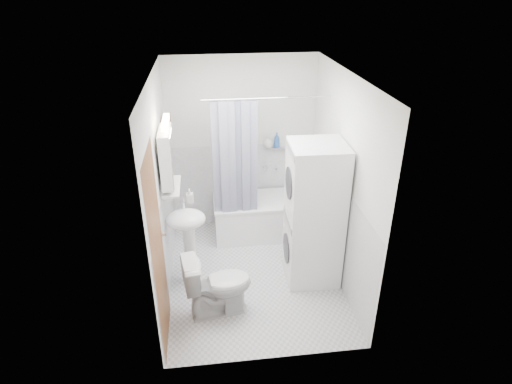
{
  "coord_description": "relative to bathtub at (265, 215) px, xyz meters",
  "views": [
    {
      "loc": [
        -0.5,
        -4.18,
        3.27
      ],
      "look_at": [
        0.05,
        0.15,
        1.05
      ],
      "focal_mm": 30.0,
      "sensor_mm": 36.0,
      "label": 1
    }
  ],
  "objects": [
    {
      "name": "sink",
      "position": [
        -1.02,
        -0.95,
        0.41
      ],
      "size": [
        0.44,
        0.37,
        1.04
      ],
      "color": "white",
      "rests_on": "ground"
    },
    {
      "name": "door",
      "position": [
        -1.22,
        -1.47,
        0.71
      ],
      "size": [
        0.05,
        2.0,
        2.0
      ],
      "color": "brown",
      "rests_on": "ground"
    },
    {
      "name": "shower_curtain",
      "position": [
        -0.41,
        -0.27,
        0.96
      ],
      "size": [
        0.55,
        0.02,
        1.45
      ],
      "color": "#141A48",
      "rests_on": "curtain_rod"
    },
    {
      "name": "bathtub",
      "position": [
        0.0,
        0.0,
        0.0
      ],
      "size": [
        1.4,
        0.66,
        0.53
      ],
      "color": "white",
      "rests_on": "ground"
    },
    {
      "name": "shelf_bottle",
      "position": [
        -1.16,
        -0.97,
        0.95
      ],
      "size": [
        0.07,
        0.18,
        0.07
      ],
      "primitive_type": "imported",
      "color": "gray",
      "rests_on": "shelf"
    },
    {
      "name": "room_walls",
      "position": [
        -0.27,
        -0.92,
        1.19
      ],
      "size": [
        2.6,
        2.6,
        2.6
      ],
      "color": "white",
      "rests_on": "ground"
    },
    {
      "name": "towel",
      "position": [
        -1.2,
        -0.17,
        1.12
      ],
      "size": [
        0.07,
        0.34,
        0.81
      ],
      "color": "#57171F",
      "rests_on": "room_walls"
    },
    {
      "name": "tub_spout",
      "position": [
        0.2,
        0.33,
        0.56
      ],
      "size": [
        0.04,
        0.12,
        0.04
      ],
      "primitive_type": "cylinder",
      "rotation": [
        1.57,
        0.0,
        0.0
      ],
      "color": "silver",
      "rests_on": "room_walls"
    },
    {
      "name": "curtain_rod",
      "position": [
        0.0,
        -0.27,
        1.71
      ],
      "size": [
        1.58,
        0.02,
        0.02
      ],
      "primitive_type": "cylinder",
      "rotation": [
        0.0,
        1.57,
        0.0
      ],
      "color": "silver",
      "rests_on": "room_walls"
    },
    {
      "name": "shampoo_a",
      "position": [
        0.08,
        0.32,
        0.93
      ],
      "size": [
        0.13,
        0.17,
        0.13
      ],
      "primitive_type": "imported",
      "color": "gray",
      "rests_on": "shower_caddy"
    },
    {
      "name": "soap_pump",
      "position": [
        -0.98,
        -0.67,
        0.66
      ],
      "size": [
        0.08,
        0.17,
        0.08
      ],
      "primitive_type": "imported",
      "color": "gray",
      "rests_on": "sink"
    },
    {
      "name": "shelf",
      "position": [
        -1.16,
        -0.82,
        0.91
      ],
      "size": [
        0.18,
        0.54,
        0.02
      ],
      "primitive_type": "cube",
      "color": "silver",
      "rests_on": "room_walls"
    },
    {
      "name": "washer_dryer",
      "position": [
        0.41,
        -1.02,
        0.55
      ],
      "size": [
        0.63,
        0.61,
        1.69
      ],
      "rotation": [
        0.0,
        0.0,
        -0.03
      ],
      "color": "white",
      "rests_on": "ground"
    },
    {
      "name": "shelf_cup",
      "position": [
        -1.16,
        -0.7,
        0.97
      ],
      "size": [
        0.1,
        0.09,
        0.1
      ],
      "primitive_type": "imported",
      "color": "gray",
      "rests_on": "shelf"
    },
    {
      "name": "shampoo_b",
      "position": [
        0.2,
        0.32,
        0.91
      ],
      "size": [
        0.08,
        0.21,
        0.08
      ],
      "primitive_type": "imported",
      "color": "#295BA7",
      "rests_on": "shower_caddy"
    },
    {
      "name": "shower_caddy",
      "position": [
        0.25,
        0.32,
        0.86
      ],
      "size": [
        0.22,
        0.06,
        0.02
      ],
      "primitive_type": "cube",
      "color": "silver",
      "rests_on": "room_walls"
    },
    {
      "name": "medicine_cabinet",
      "position": [
        -1.17,
        -0.82,
        1.27
      ],
      "size": [
        0.13,
        0.5,
        0.71
      ],
      "color": "white",
      "rests_on": "room_walls"
    },
    {
      "name": "floor",
      "position": [
        -0.27,
        -0.92,
        -0.29
      ],
      "size": [
        2.6,
        2.6,
        0.0
      ],
      "primitive_type": "plane",
      "color": "silver",
      "rests_on": "ground"
    },
    {
      "name": "toilet",
      "position": [
        -0.72,
        -1.51,
        0.06
      ],
      "size": [
        0.77,
        0.51,
        0.7
      ],
      "primitive_type": "imported",
      "rotation": [
        0.0,
        0.0,
        1.73
      ],
      "color": "white",
      "rests_on": "ground"
    },
    {
      "name": "wainscot",
      "position": [
        -0.27,
        -0.63,
        0.31
      ],
      "size": [
        1.98,
        2.58,
        2.58
      ],
      "color": "white",
      "rests_on": "ground"
    }
  ]
}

